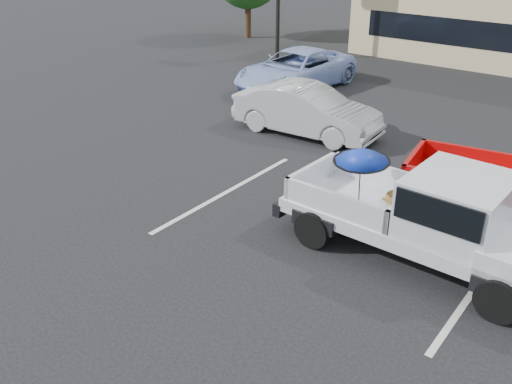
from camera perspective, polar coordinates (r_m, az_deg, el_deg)
ground at (r=10.67m, az=2.70°, el=-8.09°), size 90.00×90.00×0.00m
stripe_left at (r=13.62m, az=-2.90°, el=0.02°), size 0.12×5.00×0.01m
stripe_right at (r=11.25m, az=21.59°, el=-8.14°), size 0.12×5.00×0.01m
silver_pickup at (r=10.90m, az=18.16°, el=-2.24°), size 5.76×2.29×2.06m
silver_sedan at (r=17.09m, az=5.11°, el=8.14°), size 4.52×1.79×1.46m
blue_suv at (r=21.72m, az=3.97°, el=12.08°), size 2.80×5.37×1.45m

